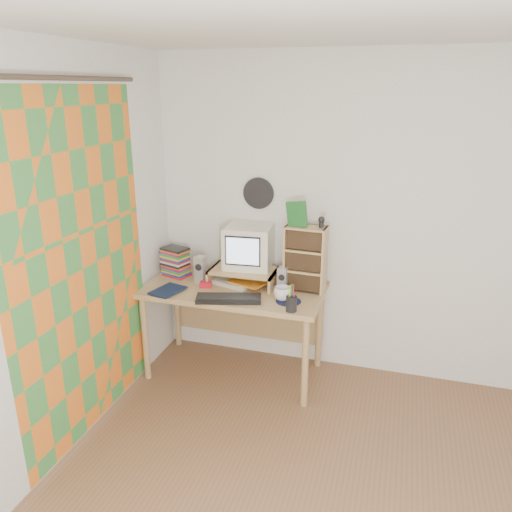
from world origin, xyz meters
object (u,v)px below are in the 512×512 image
Objects in this scene: desk at (236,300)px; dvd_stack at (175,259)px; mug at (282,294)px; diary at (159,287)px; crt_monitor at (248,247)px; cd_rack at (305,259)px; keyboard at (229,299)px.

dvd_stack reaches higher than desk.
mug is 0.96m from diary.
crt_monitor reaches higher than desk.
diary is (-0.54, -0.27, 0.16)m from desk.
cd_rack reaches higher than crt_monitor.
desk is 2.77× the size of cd_rack.
cd_rack is (0.47, -0.04, -0.03)m from crt_monitor.
mug is at bearing -42.84° from crt_monitor.
mug is at bearing -113.38° from cd_rack.
keyboard is (0.05, -0.31, 0.15)m from desk.
cd_rack is 0.33m from mug.
cd_rack reaches higher than dvd_stack.
keyboard is (-0.02, -0.40, -0.27)m from crt_monitor.
keyboard is 0.65m from cd_rack.
cd_rack reaches higher than desk.
keyboard is 0.70m from dvd_stack.
diary is (-0.59, 0.04, 0.01)m from keyboard.
crt_monitor is 0.47m from cd_rack.
diary is at bearing -71.75° from dvd_stack.
cd_rack is 2.23× the size of diary.
cd_rack is at bearing -9.94° from crt_monitor.
diary is at bearing -154.58° from crt_monitor.
desk is 0.44m from crt_monitor.
crt_monitor is 2.78× the size of mug.
mug reaches higher than desk.
mug is (0.96, -0.23, -0.10)m from dvd_stack.
cd_rack is at bearing 31.01° from diary.
mug is at bearing 19.66° from diary.
crt_monitor is (0.07, 0.09, 0.42)m from desk.
crt_monitor is at bearing 178.24° from cd_rack.
crt_monitor is 1.55× the size of diary.
keyboard is 3.73× the size of mug.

